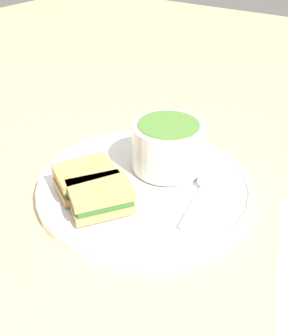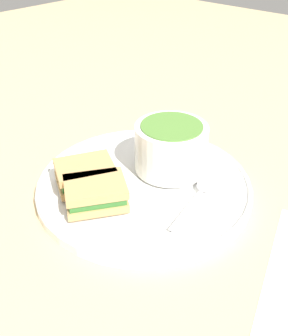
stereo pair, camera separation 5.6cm
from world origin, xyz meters
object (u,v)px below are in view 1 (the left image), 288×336
sandwich_half_near (86,178)px  spoon (204,184)px  sandwich_half_far (101,197)px  soup_bowl (168,145)px

sandwich_half_near → spoon: bearing=-143.7°
spoon → sandwich_half_far: bearing=131.6°
soup_bowl → spoon: (-0.07, 0.02, -0.03)m
sandwich_half_far → soup_bowl: bearing=-98.1°
sandwich_half_far → spoon: bearing=-127.3°
sandwich_half_near → sandwich_half_far: bearing=155.7°
sandwich_half_near → sandwich_half_far: same height
spoon → sandwich_half_near: size_ratio=1.25×
spoon → sandwich_half_near: 0.17m
sandwich_half_near → sandwich_half_far: size_ratio=0.99×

